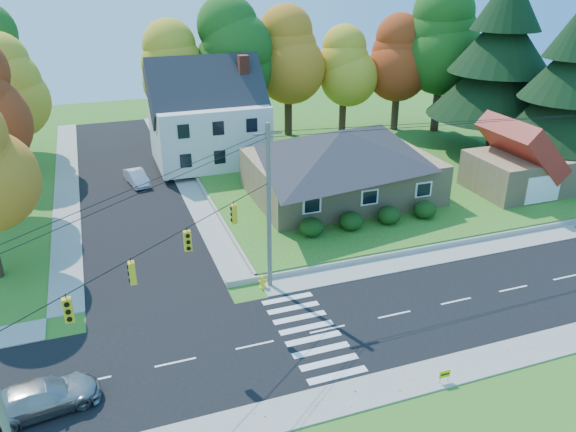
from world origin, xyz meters
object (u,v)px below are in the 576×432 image
at_px(white_car, 137,178).
at_px(ranch_house, 341,162).
at_px(silver_sedan, 41,397).
at_px(fire_hydrant, 263,282).

bearing_deg(white_car, ranch_house, -42.15).
distance_m(ranch_house, silver_sedan, 27.97).
xyz_separation_m(ranch_house, white_car, (-15.16, 9.20, -2.61)).
relative_size(white_car, fire_hydrant, 4.37).
xyz_separation_m(ranch_house, fire_hydrant, (-9.97, -10.87, -2.85)).
xyz_separation_m(silver_sedan, white_car, (6.71, 26.45, -0.07)).
distance_m(ranch_house, white_car, 17.92).
bearing_deg(fire_hydrant, white_car, 104.50).
xyz_separation_m(silver_sedan, fire_hydrant, (11.90, 6.39, -0.30)).
relative_size(silver_sedan, white_car, 1.25).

